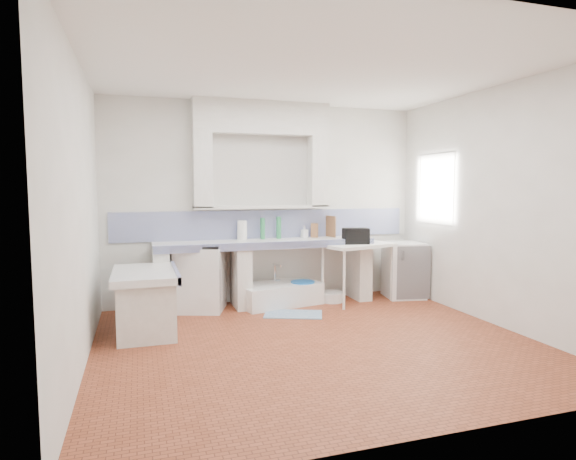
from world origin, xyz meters
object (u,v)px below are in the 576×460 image
object	(u,v)px
fridge	(404,270)
stove	(201,278)
sink	(279,295)
side_table	(358,273)

from	to	relation	value
fridge	stove	bearing A→B (deg)	-172.48
stove	sink	xyz separation A→B (m)	(1.08, -0.03, -0.29)
sink	fridge	size ratio (longest dim) A/B	1.37
side_table	fridge	xyz separation A→B (m)	(0.78, 0.07, -0.01)
sink	side_table	xyz separation A→B (m)	(1.11, -0.19, 0.28)
side_table	fridge	world-z (taller)	fridge
stove	fridge	world-z (taller)	stove
stove	side_table	size ratio (longest dim) A/B	0.85
stove	sink	bearing A→B (deg)	17.52
stove	fridge	xyz separation A→B (m)	(2.97, -0.15, -0.02)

